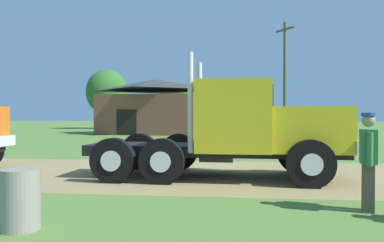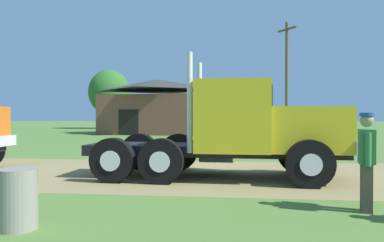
{
  "view_description": "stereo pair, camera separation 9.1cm",
  "coord_description": "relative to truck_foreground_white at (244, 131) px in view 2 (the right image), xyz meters",
  "views": [
    {
      "loc": [
        0.7,
        -10.76,
        1.68
      ],
      "look_at": [
        -0.54,
        0.86,
        1.51
      ],
      "focal_mm": 35.25,
      "sensor_mm": 36.0,
      "label": 1
    },
    {
      "loc": [
        0.79,
        -10.75,
        1.68
      ],
      "look_at": [
        -0.54,
        0.86,
        1.51
      ],
      "focal_mm": 35.25,
      "sensor_mm": 36.0,
      "label": 2
    }
  ],
  "objects": [
    {
      "name": "tree_right",
      "position": [
        -7.97,
        39.98,
        2.89
      ],
      "size": [
        3.73,
        3.73,
        6.24
      ],
      "color": "#513823",
      "rests_on": "ground_plane"
    },
    {
      "name": "visitor_walking_mid",
      "position": [
        2.04,
        -3.35,
        -0.33
      ],
      "size": [
        0.35,
        0.6,
        1.73
      ],
      "color": "#33723F",
      "rests_on": "ground_plane"
    },
    {
      "name": "tree_mid",
      "position": [
        -16.34,
        36.76,
        3.41
      ],
      "size": [
        5.26,
        5.26,
        7.59
      ],
      "color": "#513823",
      "rests_on": "ground_plane"
    },
    {
      "name": "utility_pole_near",
      "position": [
        4.06,
        21.96,
        3.72
      ],
      "size": [
        1.34,
        1.9,
        9.48
      ],
      "color": "brown",
      "rests_on": "ground_plane"
    },
    {
      "name": "dirt_track",
      "position": [
        -1.03,
        0.54,
        -1.27
      ],
      "size": [
        120.0,
        6.12,
        0.01
      ],
      "primitive_type": "cube",
      "color": "olive",
      "rests_on": "ground_plane"
    },
    {
      "name": "truck_foreground_white",
      "position": [
        0.0,
        0.0,
        0.0
      ],
      "size": [
        7.05,
        2.92,
        3.26
      ],
      "color": "black",
      "rests_on": "ground_plane"
    },
    {
      "name": "ground_plane",
      "position": [
        -1.03,
        0.54,
        -1.28
      ],
      "size": [
        200.0,
        200.0,
        0.0
      ],
      "primitive_type": "plane",
      "color": "#527632"
    },
    {
      "name": "steel_barrel",
      "position": [
        -3.43,
        -4.99,
        -0.83
      ],
      "size": [
        0.56,
        0.56,
        0.89
      ],
      "primitive_type": "cylinder",
      "color": "gray",
      "rests_on": "ground_plane"
    },
    {
      "name": "shed_building",
      "position": [
        -7.58,
        24.62,
        1.17
      ],
      "size": [
        10.04,
        8.54,
        5.07
      ],
      "color": "brown",
      "rests_on": "ground_plane"
    }
  ]
}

